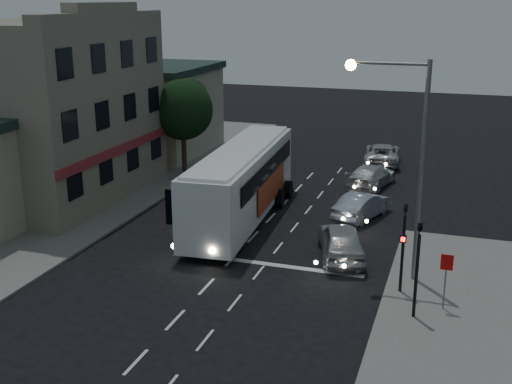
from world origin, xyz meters
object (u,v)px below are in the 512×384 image
(regulatory_sign, at_px, (446,273))
(traffic_signal_main, at_px, (404,237))
(car_suv, at_px, (341,241))
(streetlight, at_px, (406,146))
(street_tree, at_px, (183,107))
(car_sedan_a, at_px, (362,206))
(car_sedan_b, at_px, (371,176))
(car_sedan_c, at_px, (382,154))
(tour_bus, at_px, (241,181))
(traffic_signal_side, at_px, (418,258))

(regulatory_sign, bearing_deg, traffic_signal_main, 149.16)
(car_suv, xyz_separation_m, traffic_signal_main, (2.98, -3.02, 1.62))
(car_suv, height_order, streetlight, streetlight)
(regulatory_sign, xyz_separation_m, street_tree, (-17.51, 15.26, 2.90))
(car_sedan_a, height_order, car_sedan_b, car_sedan_b)
(car_sedan_c, bearing_deg, car_sedan_a, 86.46)
(car_suv, distance_m, car_sedan_a, 5.74)
(tour_bus, distance_m, regulatory_sign, 13.07)
(tour_bus, distance_m, streetlight, 10.72)
(tour_bus, xyz_separation_m, street_tree, (-6.82, 7.76, 2.37))
(car_sedan_a, bearing_deg, traffic_signal_main, 126.61)
(car_sedan_b, distance_m, traffic_signal_side, 17.45)
(car_sedan_c, distance_m, regulatory_sign, 22.68)
(traffic_signal_side, distance_m, regulatory_sign, 1.61)
(car_suv, distance_m, regulatory_sign, 6.23)
(tour_bus, relative_size, car_sedan_a, 3.05)
(car_sedan_a, xyz_separation_m, car_sedan_b, (-0.44, 6.14, 0.01))
(car_sedan_b, distance_m, regulatory_sign, 16.73)
(streetlight, bearing_deg, car_sedan_a, 110.17)
(traffic_signal_main, height_order, streetlight, streetlight)
(car_sedan_b, distance_m, traffic_signal_main, 15.38)
(car_sedan_a, bearing_deg, car_sedan_b, -67.93)
(car_sedan_a, height_order, street_tree, street_tree)
(car_sedan_c, distance_m, streetlight, 20.51)
(traffic_signal_side, height_order, street_tree, street_tree)
(traffic_signal_main, bearing_deg, car_sedan_b, 102.82)
(tour_bus, bearing_deg, car_sedan_b, 52.71)
(traffic_signal_main, bearing_deg, car_sedan_c, 99.50)
(traffic_signal_side, bearing_deg, regulatory_sign, 43.92)
(regulatory_sign, distance_m, street_tree, 23.40)
(car_suv, xyz_separation_m, car_sedan_b, (-0.41, 11.88, -0.09))
(car_sedan_c, xyz_separation_m, streetlight, (3.27, -19.62, 5.01))
(traffic_signal_side, bearing_deg, car_sedan_b, 103.63)
(tour_bus, bearing_deg, street_tree, 127.62)
(tour_bus, height_order, street_tree, street_tree)
(car_sedan_b, xyz_separation_m, street_tree, (-12.42, -0.66, 3.79))
(car_sedan_b, distance_m, car_sedan_c, 6.14)
(regulatory_sign, bearing_deg, traffic_signal_side, -136.08)
(tour_bus, height_order, car_sedan_b, tour_bus)
(traffic_signal_main, bearing_deg, car_suv, 134.57)
(car_sedan_c, height_order, regulatory_sign, regulatory_sign)
(car_sedan_a, distance_m, car_sedan_c, 12.29)
(car_suv, distance_m, streetlight, 5.86)
(car_sedan_b, height_order, streetlight, streetlight)
(car_suv, height_order, street_tree, street_tree)
(traffic_signal_main, bearing_deg, streetlight, 100.20)
(regulatory_sign, relative_size, streetlight, 0.24)
(car_sedan_c, height_order, traffic_signal_side, traffic_signal_side)
(traffic_signal_main, distance_m, streetlight, 3.61)
(tour_bus, height_order, traffic_signal_side, traffic_signal_side)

